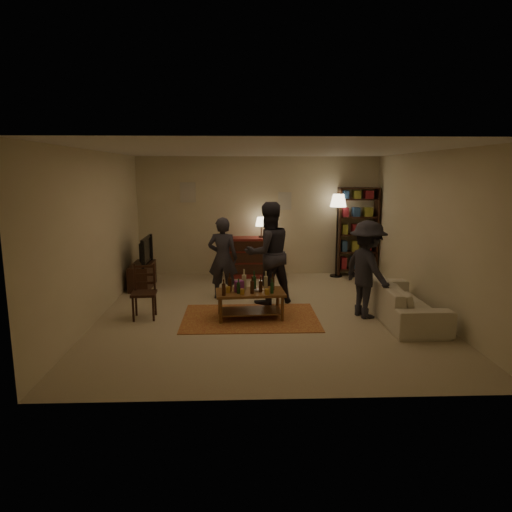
{
  "coord_description": "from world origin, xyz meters",
  "views": [
    {
      "loc": [
        -0.44,
        -7.44,
        2.37
      ],
      "look_at": [
        -0.16,
        0.1,
        0.96
      ],
      "focal_mm": 32.0,
      "sensor_mm": 36.0,
      "label": 1
    }
  ],
  "objects_px": {
    "sofa": "(403,301)",
    "coffee_table": "(250,294)",
    "tv_stand": "(142,269)",
    "dining_chair": "(144,290)",
    "bookshelf": "(357,231)",
    "person_right": "(268,253)",
    "floor_lamp": "(338,207)",
    "dresser": "(251,256)",
    "person_by_sofa": "(367,269)",
    "person_left": "(223,258)"
  },
  "relations": [
    {
      "from": "coffee_table",
      "to": "dresser",
      "type": "xyz_separation_m",
      "value": [
        0.09,
        2.99,
        0.08
      ]
    },
    {
      "from": "sofa",
      "to": "coffee_table",
      "type": "bearing_deg",
      "value": 87.19
    },
    {
      "from": "coffee_table",
      "to": "bookshelf",
      "type": "bearing_deg",
      "value": 50.47
    },
    {
      "from": "tv_stand",
      "to": "person_right",
      "type": "distance_m",
      "value": 2.84
    },
    {
      "from": "dresser",
      "to": "person_left",
      "type": "bearing_deg",
      "value": -107.67
    },
    {
      "from": "bookshelf",
      "to": "person_by_sofa",
      "type": "distance_m",
      "value": 3.11
    },
    {
      "from": "coffee_table",
      "to": "bookshelf",
      "type": "relative_size",
      "value": 0.57
    },
    {
      "from": "tv_stand",
      "to": "dresser",
      "type": "xyz_separation_m",
      "value": [
        2.25,
        0.91,
        0.09
      ]
    },
    {
      "from": "dresser",
      "to": "sofa",
      "type": "distance_m",
      "value": 3.93
    },
    {
      "from": "person_right",
      "to": "person_by_sofa",
      "type": "xyz_separation_m",
      "value": [
        1.56,
        -0.87,
        -0.12
      ]
    },
    {
      "from": "dining_chair",
      "to": "floor_lamp",
      "type": "relative_size",
      "value": 0.48
    },
    {
      "from": "person_by_sofa",
      "to": "dresser",
      "type": "bearing_deg",
      "value": 10.11
    },
    {
      "from": "floor_lamp",
      "to": "sofa",
      "type": "xyz_separation_m",
      "value": [
        0.44,
        -3.05,
        -1.29
      ]
    },
    {
      "from": "sofa",
      "to": "person_by_sofa",
      "type": "relative_size",
      "value": 1.31
    },
    {
      "from": "coffee_table",
      "to": "tv_stand",
      "type": "height_order",
      "value": "tv_stand"
    },
    {
      "from": "dining_chair",
      "to": "person_left",
      "type": "distance_m",
      "value": 1.7
    },
    {
      "from": "dresser",
      "to": "person_by_sofa",
      "type": "bearing_deg",
      "value": -58.43
    },
    {
      "from": "dresser",
      "to": "bookshelf",
      "type": "bearing_deg",
      "value": 1.57
    },
    {
      "from": "person_left",
      "to": "person_by_sofa",
      "type": "xyz_separation_m",
      "value": [
        2.39,
        -1.21,
        0.03
      ]
    },
    {
      "from": "dining_chair",
      "to": "person_right",
      "type": "bearing_deg",
      "value": 16.39
    },
    {
      "from": "tv_stand",
      "to": "sofa",
      "type": "bearing_deg",
      "value": -25.34
    },
    {
      "from": "dining_chair",
      "to": "bookshelf",
      "type": "bearing_deg",
      "value": 30.7
    },
    {
      "from": "dining_chair",
      "to": "person_left",
      "type": "height_order",
      "value": "person_left"
    },
    {
      "from": "person_left",
      "to": "dresser",
      "type": "bearing_deg",
      "value": -99.21
    },
    {
      "from": "tv_stand",
      "to": "dresser",
      "type": "height_order",
      "value": "dresser"
    },
    {
      "from": "dining_chair",
      "to": "person_right",
      "type": "height_order",
      "value": "person_right"
    },
    {
      "from": "dining_chair",
      "to": "tv_stand",
      "type": "bearing_deg",
      "value": 98.54
    },
    {
      "from": "person_right",
      "to": "bookshelf",
      "type": "bearing_deg",
      "value": -157.42
    },
    {
      "from": "person_left",
      "to": "person_by_sofa",
      "type": "height_order",
      "value": "person_by_sofa"
    },
    {
      "from": "dining_chair",
      "to": "sofa",
      "type": "xyz_separation_m",
      "value": [
        4.2,
        -0.23,
        -0.17
      ]
    },
    {
      "from": "tv_stand",
      "to": "dresser",
      "type": "bearing_deg",
      "value": 22.07
    },
    {
      "from": "coffee_table",
      "to": "person_by_sofa",
      "type": "xyz_separation_m",
      "value": [
        1.92,
        0.01,
        0.4
      ]
    },
    {
      "from": "person_left",
      "to": "person_right",
      "type": "relative_size",
      "value": 0.84
    },
    {
      "from": "person_left",
      "to": "person_by_sofa",
      "type": "distance_m",
      "value": 2.68
    },
    {
      "from": "tv_stand",
      "to": "person_right",
      "type": "height_order",
      "value": "person_right"
    },
    {
      "from": "bookshelf",
      "to": "person_left",
      "type": "bearing_deg",
      "value": -148.58
    },
    {
      "from": "floor_lamp",
      "to": "sofa",
      "type": "distance_m",
      "value": 3.34
    },
    {
      "from": "dining_chair",
      "to": "bookshelf",
      "type": "xyz_separation_m",
      "value": [
        4.25,
        2.95,
        0.56
      ]
    },
    {
      "from": "person_left",
      "to": "floor_lamp",
      "type": "bearing_deg",
      "value": -137.45
    },
    {
      "from": "bookshelf",
      "to": "floor_lamp",
      "type": "distance_m",
      "value": 0.75
    },
    {
      "from": "tv_stand",
      "to": "person_right",
      "type": "xyz_separation_m",
      "value": [
        2.52,
        -1.2,
        0.54
      ]
    },
    {
      "from": "tv_stand",
      "to": "bookshelf",
      "type": "height_order",
      "value": "bookshelf"
    },
    {
      "from": "dining_chair",
      "to": "person_right",
      "type": "relative_size",
      "value": 0.49
    },
    {
      "from": "tv_stand",
      "to": "floor_lamp",
      "type": "distance_m",
      "value": 4.46
    },
    {
      "from": "bookshelf",
      "to": "sofa",
      "type": "height_order",
      "value": "bookshelf"
    },
    {
      "from": "coffee_table",
      "to": "person_left",
      "type": "bearing_deg",
      "value": 111.25
    },
    {
      "from": "coffee_table",
      "to": "person_right",
      "type": "bearing_deg",
      "value": 68.23
    },
    {
      "from": "dining_chair",
      "to": "dresser",
      "type": "bearing_deg",
      "value": 53.81
    },
    {
      "from": "coffee_table",
      "to": "person_right",
      "type": "distance_m",
      "value": 1.08
    },
    {
      "from": "person_by_sofa",
      "to": "bookshelf",
      "type": "bearing_deg",
      "value": -32.77
    }
  ]
}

